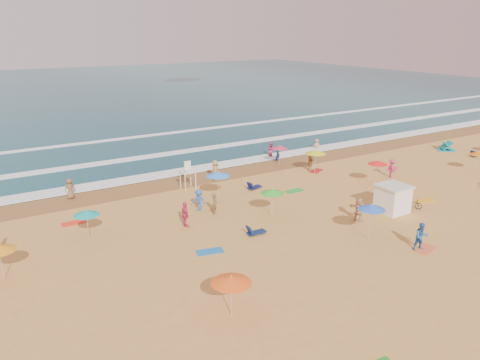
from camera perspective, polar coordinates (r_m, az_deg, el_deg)
ground at (r=34.65m, az=5.95°, el=-4.83°), size 220.00×220.00×0.00m
ocean at (r=111.81m, az=-21.36°, el=9.88°), size 220.00×140.00×0.18m
wet_sand at (r=44.59m, az=-3.76°, el=0.48°), size 220.00×220.00×0.00m
surf_foam at (r=52.25m, az=-8.28°, el=3.06°), size 200.00×18.70×0.05m
cabana at (r=37.46m, az=18.10°, el=-2.24°), size 2.00×2.00×2.00m
cabana_roof at (r=37.13m, az=18.26°, el=-0.71°), size 2.20×2.20×0.12m
bicycle at (r=38.89m, az=20.20°, el=-2.65°), size 1.19×1.68×0.84m
lifeguard_stand at (r=41.00m, az=-6.37°, el=0.36°), size 1.20×1.20×2.10m
beach_umbrellas at (r=34.02m, az=6.76°, el=-1.57°), size 62.69×27.23×0.80m
loungers at (r=35.84m, az=18.30°, el=-4.61°), size 45.94×20.53×0.34m
towels at (r=33.56m, az=10.62°, el=-5.81°), size 35.76×24.38×0.03m
popup_tents at (r=52.48m, az=26.23°, el=2.00°), size 11.12×14.01×1.20m
beachgoers at (r=39.19m, az=4.55°, el=-0.76°), size 40.59×24.43×2.13m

